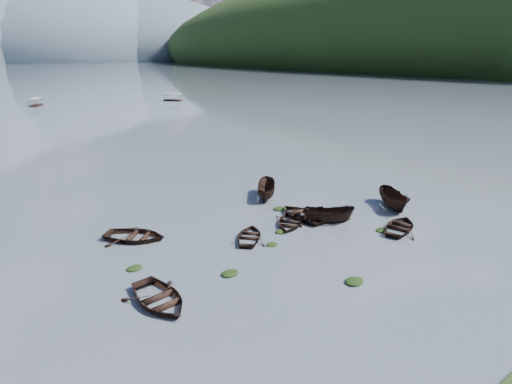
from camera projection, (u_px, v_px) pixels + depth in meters
ground_plane at (357, 264)px, 27.93m from camera, size 2400.00×2400.00×0.00m
right_hill_far at (477, 66)px, 451.27m from camera, size 520.00×1200.00×190.00m
haze_mtn_c at (51, 61)px, 793.40m from camera, size 520.00×520.00×260.00m
haze_mtn_d at (139, 60)px, 893.27m from camera, size 520.00×520.00×220.00m
rowboat_0 at (159, 303)px, 23.64m from camera, size 3.82×5.12×1.01m
rowboat_1 at (250, 238)px, 31.87m from camera, size 4.70×4.77×0.81m
rowboat_2 at (328, 222)px, 34.92m from camera, size 4.48×4.07×1.71m
rowboat_3 at (302, 217)px, 35.96m from camera, size 3.56×4.92×1.00m
rowboat_4 at (400, 229)px, 33.48m from camera, size 5.29×4.53×0.93m
rowboat_5 at (393, 208)px, 38.24m from camera, size 4.18×5.29×1.94m
rowboat_6 at (135, 239)px, 31.69m from camera, size 5.99×6.02×1.03m
rowboat_7 at (290, 224)px, 34.46m from camera, size 5.24×5.12×0.89m
rowboat_8 at (266, 197)px, 40.98m from camera, size 4.46×4.81×1.85m
weed_clump_0 at (230, 274)px, 26.68m from camera, size 1.21×0.99×0.26m
weed_clump_1 at (281, 232)px, 32.97m from camera, size 1.10×0.88×0.24m
weed_clump_2 at (354, 282)px, 25.74m from camera, size 1.32×1.06×0.29m
weed_clump_3 at (346, 219)px, 35.63m from camera, size 1.03×0.87×0.23m
weed_clump_4 at (382, 231)px, 33.24m from camera, size 1.10×0.87×0.23m
weed_clump_5 at (135, 269)px, 27.35m from camera, size 1.10×0.89×0.23m
weed_clump_6 at (272, 245)px, 30.78m from camera, size 0.95×0.79×0.20m
weed_clump_7 at (280, 209)px, 37.79m from camera, size 1.22×0.98×0.27m
pontoon_centre at (37, 106)px, 112.36m from camera, size 4.22×5.80×2.05m
pontoon_right at (173, 101)px, 124.74m from camera, size 5.18×5.95×2.16m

